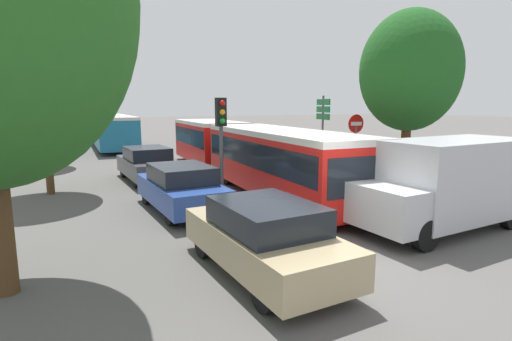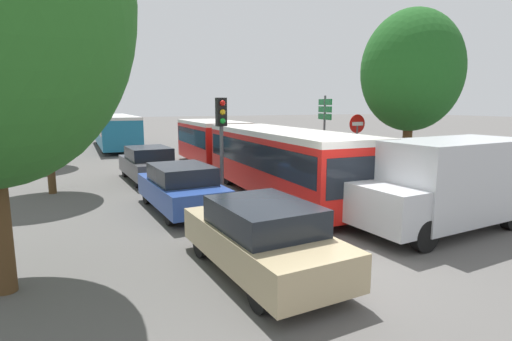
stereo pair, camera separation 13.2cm
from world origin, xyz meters
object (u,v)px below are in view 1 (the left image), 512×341
Objects in this scene: queued_car_tan at (265,237)px; tree_left_mid at (41,80)px; articulated_bus at (244,149)px; tree_left_far at (35,74)px; queued_car_blue at (181,188)px; direction_sign_post at (323,118)px; white_van at (448,181)px; no_entry_sign at (355,139)px; tree_left_distant at (39,78)px; city_bus_rear at (112,129)px; queued_car_graphite at (147,164)px; traffic_light at (221,126)px; tree_right_near at (410,71)px.

tree_left_mid is (-3.88, 9.38, 3.31)m from queued_car_tan.
articulated_bus is 3.82× the size of queued_car_tan.
tree_left_mid is 0.91× the size of tree_left_far.
direction_sign_post is at bearing -65.27° from queued_car_blue.
white_van is 1.81× the size of no_entry_sign.
no_entry_sign is at bearing -89.26° from queued_car_blue.
no_entry_sign is at bearing -46.66° from tree_left_far.
tree_left_distant is (-0.83, 17.70, 1.06)m from tree_left_mid.
city_bus_rear is 1.76× the size of tree_left_mid.
queued_car_graphite is (-0.10, -14.35, -0.66)m from city_bus_rear.
tree_left_distant is at bearing 11.91° from queued_car_graphite.
traffic_light is at bearing -175.31° from city_bus_rear.
articulated_bus is 8.67m from white_van.
tree_right_near is (12.73, -12.71, -0.36)m from tree_left_far.
traffic_light is 6.57m from tree_left_mid.
no_entry_sign is (5.43, 0.01, -0.62)m from traffic_light.
queued_car_tan is 1.00× the size of queued_car_blue.
tree_left_mid is 8.02m from tree_left_far.
articulated_bus is 4.38× the size of direction_sign_post.
white_van is 1.50× the size of traffic_light.
city_bus_rear reaches higher than queued_car_blue.
direction_sign_post is 14.78m from tree_left_far.
queued_car_graphite is at bearing 145.58° from tree_right_near.
city_bus_rear is 3.96× the size of no_entry_sign.
tree_right_near is at bearing -21.24° from tree_left_mid.
queued_car_tan is 5.56m from white_van.
city_bus_rear reaches higher than queued_car_tan.
articulated_bus is 4.48m from direction_sign_post.
articulated_bus is 2.48× the size of tree_left_mid.
queued_car_blue is 0.81× the size of white_van.
city_bus_rear is 19.75m from queued_car_blue.
no_entry_sign is (6.91, 0.47, 1.16)m from queued_car_blue.
tree_left_far reaches higher than direction_sign_post.
no_entry_sign is 0.43× the size of tree_right_near.
traffic_light is at bearing -15.82° from queued_car_tan.
queued_car_blue is at bearing -179.69° from city_bus_rear.
traffic_light reaches higher than white_van.
tree_right_near is (2.79, 4.18, 3.15)m from white_van.
traffic_light is at bearing 172.57° from tree_right_near.
tree_left_mid is at bearing 10.35° from direction_sign_post.
tree_left_distant is at bearing 120.10° from tree_right_near.
direction_sign_post is 11.80m from tree_left_mid.
traffic_light is at bearing -64.29° from tree_left_far.
articulated_bus is 3.75× the size of queued_car_graphite.
queued_car_graphite is 11.58m from white_van.
traffic_light reaches higher than queued_car_tan.
no_entry_sign is at bearing -159.93° from city_bus_rear.
tree_left_mid is at bearing -87.33° from tree_left_distant.
city_bus_rear is 19.36m from traffic_light.
queued_car_graphite is 8.98m from tree_left_far.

